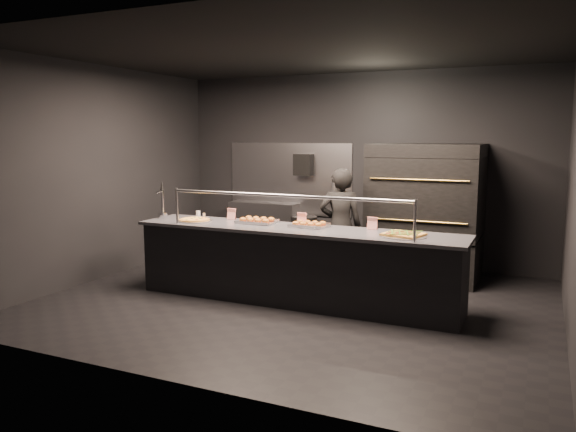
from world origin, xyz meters
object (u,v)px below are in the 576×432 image
(pizza_oven, at_px, (426,211))
(square_pizza, at_px, (403,235))
(service_counter, at_px, (295,265))
(fire_extinguisher, at_px, (335,196))
(beer_tap, at_px, (163,207))
(round_pizza, at_px, (195,220))
(trash_bin, at_px, (304,238))
(prep_shelf, at_px, (264,228))
(slider_tray_a, at_px, (257,221))
(worker, at_px, (340,226))
(slider_tray_b, at_px, (309,225))
(towel_dispenser, at_px, (304,165))

(pizza_oven, bearing_deg, square_pizza, -86.33)
(service_counter, bearing_deg, fire_extinguisher, 98.30)
(pizza_oven, xyz_separation_m, beer_tap, (-3.15, -1.90, 0.10))
(round_pizza, bearing_deg, trash_bin, 75.45)
(pizza_oven, bearing_deg, prep_shelf, 171.46)
(prep_shelf, distance_m, trash_bin, 0.79)
(pizza_oven, relative_size, fire_extinguisher, 3.78)
(slider_tray_a, bearing_deg, pizza_oven, 44.23)
(worker, bearing_deg, pizza_oven, -159.90)
(beer_tap, relative_size, slider_tray_b, 1.00)
(service_counter, bearing_deg, slider_tray_b, 51.15)
(pizza_oven, relative_size, beer_tap, 3.75)
(towel_dispenser, xyz_separation_m, fire_extinguisher, (0.55, 0.01, -0.49))
(round_pizza, height_order, worker, worker)
(slider_tray_a, bearing_deg, square_pizza, -5.35)
(prep_shelf, relative_size, slider_tray_a, 2.45)
(square_pizza, bearing_deg, beer_tap, 179.55)
(prep_shelf, xyz_separation_m, beer_tap, (-0.35, -2.32, 0.62))
(beer_tap, height_order, worker, worker)
(prep_shelf, distance_m, round_pizza, 2.42)
(trash_bin, relative_size, worker, 0.45)
(fire_extinguisher, height_order, slider_tray_a, fire_extinguisher)
(service_counter, relative_size, slider_tray_b, 8.07)
(square_pizza, xyz_separation_m, trash_bin, (-2.14, 2.25, -0.58))
(service_counter, bearing_deg, prep_shelf, 124.59)
(slider_tray_b, distance_m, trash_bin, 2.35)
(trash_bin, bearing_deg, slider_tray_b, -65.53)
(pizza_oven, height_order, square_pizza, pizza_oven)
(trash_bin, height_order, worker, worker)
(towel_dispenser, height_order, fire_extinguisher, towel_dispenser)
(pizza_oven, bearing_deg, service_counter, -122.27)
(fire_extinguisher, xyz_separation_m, square_pizza, (1.67, -2.43, -0.12))
(service_counter, relative_size, trash_bin, 5.71)
(towel_dispenser, bearing_deg, fire_extinguisher, 1.04)
(beer_tap, bearing_deg, round_pizza, -4.62)
(service_counter, bearing_deg, square_pizza, -1.27)
(prep_shelf, relative_size, beer_tap, 2.36)
(fire_extinguisher, xyz_separation_m, worker, (0.55, -1.32, -0.26))
(pizza_oven, xyz_separation_m, slider_tray_a, (-1.80, -1.75, -0.02))
(pizza_oven, relative_size, trash_bin, 2.66)
(prep_shelf, relative_size, slider_tray_b, 2.36)
(fire_extinguisher, distance_m, beer_tap, 2.89)
(towel_dispenser, height_order, round_pizza, towel_dispenser)
(pizza_oven, bearing_deg, slider_tray_a, -135.77)
(prep_shelf, bearing_deg, round_pizza, -85.40)
(slider_tray_b, xyz_separation_m, trash_bin, (-0.94, 2.07, -0.59))
(fire_extinguisher, bearing_deg, beer_tap, -123.64)
(towel_dispenser, xyz_separation_m, beer_tap, (-1.05, -2.39, -0.48))
(pizza_oven, relative_size, round_pizza, 4.24)
(prep_shelf, relative_size, towel_dispenser, 3.43)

